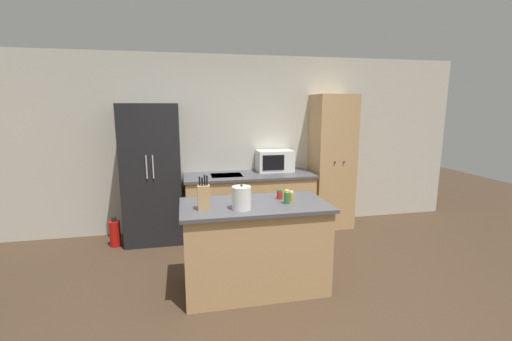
{
  "coord_description": "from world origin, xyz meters",
  "views": [
    {
      "loc": [
        -0.81,
        -2.81,
        1.86
      ],
      "look_at": [
        0.09,
        1.4,
        1.05
      ],
      "focal_mm": 24.0,
      "sensor_mm": 36.0,
      "label": 1
    }
  ],
  "objects_px": {
    "fire_extinguisher": "(115,233)",
    "knife_block": "(204,197)",
    "refrigerator": "(153,174)",
    "microwave": "(275,161)",
    "kettle": "(242,198)",
    "pantry_cabinet": "(332,162)",
    "spice_bottle_amber_oil": "(287,197)",
    "spice_bottle_short_red": "(291,196)",
    "spice_bottle_tall_dark": "(280,195)"
  },
  "relations": [
    {
      "from": "fire_extinguisher",
      "to": "refrigerator",
      "type": "bearing_deg",
      "value": 15.1
    },
    {
      "from": "spice_bottle_amber_oil",
      "to": "kettle",
      "type": "height_order",
      "value": "kettle"
    },
    {
      "from": "knife_block",
      "to": "microwave",
      "type": "bearing_deg",
      "value": 56.82
    },
    {
      "from": "microwave",
      "to": "knife_block",
      "type": "distance_m",
      "value": 2.15
    },
    {
      "from": "knife_block",
      "to": "spice_bottle_short_red",
      "type": "bearing_deg",
      "value": 6.79
    },
    {
      "from": "microwave",
      "to": "fire_extinguisher",
      "type": "xyz_separation_m",
      "value": [
        -2.29,
        -0.27,
        -0.87
      ]
    },
    {
      "from": "pantry_cabinet",
      "to": "spice_bottle_short_red",
      "type": "height_order",
      "value": "pantry_cabinet"
    },
    {
      "from": "fire_extinguisher",
      "to": "microwave",
      "type": "bearing_deg",
      "value": 6.69
    },
    {
      "from": "spice_bottle_amber_oil",
      "to": "knife_block",
      "type": "bearing_deg",
      "value": -177.85
    },
    {
      "from": "pantry_cabinet",
      "to": "microwave",
      "type": "distance_m",
      "value": 0.89
    },
    {
      "from": "spice_bottle_tall_dark",
      "to": "spice_bottle_short_red",
      "type": "height_order",
      "value": "spice_bottle_short_red"
    },
    {
      "from": "fire_extinguisher",
      "to": "knife_block",
      "type": "bearing_deg",
      "value": -53.94
    },
    {
      "from": "microwave",
      "to": "kettle",
      "type": "relative_size",
      "value": 2.19
    },
    {
      "from": "pantry_cabinet",
      "to": "microwave",
      "type": "xyz_separation_m",
      "value": [
        -0.89,
        0.08,
        0.03
      ]
    },
    {
      "from": "knife_block",
      "to": "spice_bottle_short_red",
      "type": "relative_size",
      "value": 3.17
    },
    {
      "from": "pantry_cabinet",
      "to": "spice_bottle_tall_dark",
      "type": "xyz_separation_m",
      "value": [
        -1.26,
        -1.5,
        -0.07
      ]
    },
    {
      "from": "refrigerator",
      "to": "kettle",
      "type": "relative_size",
      "value": 7.73
    },
    {
      "from": "refrigerator",
      "to": "spice_bottle_amber_oil",
      "type": "distance_m",
      "value": 2.17
    },
    {
      "from": "knife_block",
      "to": "kettle",
      "type": "height_order",
      "value": "knife_block"
    },
    {
      "from": "refrigerator",
      "to": "fire_extinguisher",
      "type": "distance_m",
      "value": 0.94
    },
    {
      "from": "pantry_cabinet",
      "to": "spice_bottle_tall_dark",
      "type": "height_order",
      "value": "pantry_cabinet"
    },
    {
      "from": "fire_extinguisher",
      "to": "pantry_cabinet",
      "type": "bearing_deg",
      "value": 3.38
    },
    {
      "from": "refrigerator",
      "to": "pantry_cabinet",
      "type": "bearing_deg",
      "value": 1.04
    },
    {
      "from": "spice_bottle_tall_dark",
      "to": "spice_bottle_short_red",
      "type": "bearing_deg",
      "value": -49.13
    },
    {
      "from": "refrigerator",
      "to": "fire_extinguisher",
      "type": "relative_size",
      "value": 4.65
    },
    {
      "from": "spice_bottle_amber_oil",
      "to": "fire_extinguisher",
      "type": "xyz_separation_m",
      "value": [
        -1.94,
        1.5,
        -0.79
      ]
    },
    {
      "from": "spice_bottle_short_red",
      "to": "kettle",
      "type": "xyz_separation_m",
      "value": [
        -0.55,
        -0.18,
        0.06
      ]
    },
    {
      "from": "knife_block",
      "to": "spice_bottle_amber_oil",
      "type": "bearing_deg",
      "value": 2.15
    },
    {
      "from": "pantry_cabinet",
      "to": "spice_bottle_amber_oil",
      "type": "distance_m",
      "value": 2.09
    },
    {
      "from": "refrigerator",
      "to": "microwave",
      "type": "distance_m",
      "value": 1.78
    },
    {
      "from": "spice_bottle_tall_dark",
      "to": "fire_extinguisher",
      "type": "bearing_deg",
      "value": 145.49
    },
    {
      "from": "microwave",
      "to": "knife_block",
      "type": "height_order",
      "value": "knife_block"
    },
    {
      "from": "refrigerator",
      "to": "spice_bottle_tall_dark",
      "type": "distance_m",
      "value": 2.02
    },
    {
      "from": "pantry_cabinet",
      "to": "microwave",
      "type": "height_order",
      "value": "pantry_cabinet"
    },
    {
      "from": "spice_bottle_short_red",
      "to": "spice_bottle_tall_dark",
      "type": "bearing_deg",
      "value": 130.87
    },
    {
      "from": "microwave",
      "to": "knife_block",
      "type": "xyz_separation_m",
      "value": [
        -1.18,
        -1.8,
        -0.02
      ]
    },
    {
      "from": "microwave",
      "to": "kettle",
      "type": "distance_m",
      "value": 2.05
    },
    {
      "from": "pantry_cabinet",
      "to": "fire_extinguisher",
      "type": "xyz_separation_m",
      "value": [
        -3.17,
        -0.19,
        -0.84
      ]
    },
    {
      "from": "spice_bottle_tall_dark",
      "to": "spice_bottle_short_red",
      "type": "xyz_separation_m",
      "value": [
        0.09,
        -0.11,
        0.0
      ]
    },
    {
      "from": "fire_extinguisher",
      "to": "spice_bottle_tall_dark",
      "type": "bearing_deg",
      "value": -34.51
    },
    {
      "from": "refrigerator",
      "to": "kettle",
      "type": "bearing_deg",
      "value": -61.53
    },
    {
      "from": "knife_block",
      "to": "fire_extinguisher",
      "type": "height_order",
      "value": "knife_block"
    },
    {
      "from": "knife_block",
      "to": "kettle",
      "type": "xyz_separation_m",
      "value": [
        0.35,
        -0.07,
        -0.01
      ]
    },
    {
      "from": "spice_bottle_tall_dark",
      "to": "kettle",
      "type": "height_order",
      "value": "kettle"
    },
    {
      "from": "spice_bottle_amber_oil",
      "to": "microwave",
      "type": "bearing_deg",
      "value": 78.69
    },
    {
      "from": "refrigerator",
      "to": "knife_block",
      "type": "distance_m",
      "value": 1.77
    },
    {
      "from": "kettle",
      "to": "microwave",
      "type": "bearing_deg",
      "value": 66.1
    },
    {
      "from": "microwave",
      "to": "pantry_cabinet",
      "type": "bearing_deg",
      "value": -5.22
    },
    {
      "from": "microwave",
      "to": "spice_bottle_tall_dark",
      "type": "xyz_separation_m",
      "value": [
        -0.38,
        -1.58,
        -0.1
      ]
    },
    {
      "from": "kettle",
      "to": "pantry_cabinet",
      "type": "bearing_deg",
      "value": 46.23
    }
  ]
}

